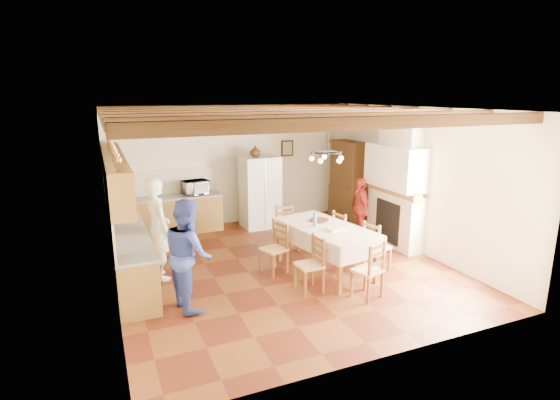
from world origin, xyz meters
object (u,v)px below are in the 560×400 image
Objects in this scene: chair_end_near at (368,269)px; person_woman_red at (360,209)px; dining_table at (325,231)px; chair_left_far at (274,248)px; person_man at (158,229)px; chair_right_far at (345,234)px; microwave at (195,187)px; refrigerator at (260,192)px; person_woman_blue at (188,254)px; chair_left_near at (309,264)px; hutch at (348,183)px; chair_right_near at (377,246)px; chair_end_far at (287,228)px.

person_woman_red is at bearing -138.72° from chair_end_near.
dining_table is 1.01m from chair_left_far.
dining_table is 3.02m from person_man.
chair_right_far is 1.60× the size of microwave.
person_woman_blue is (-2.49, -3.55, -0.02)m from refrigerator.
person_woman_blue is at bearing 95.74° from chair_right_far.
microwave is (-1.00, 4.10, 0.59)m from chair_left_near.
chair_left_near is 3.01m from person_woman_red.
hutch is 3.36m from dining_table.
chair_left_far is at bearing -167.10° from chair_left_near.
chair_left_far is at bearing 88.01° from chair_right_far.
hutch reaches higher than chair_left_far.
chair_end_far is at bearing 20.02° from chair_right_near.
chair_left_near is at bearing -105.27° from person_woman_blue.
chair_end_far is at bearing -77.50° from person_woman_red.
chair_left_near is at bearing -137.47° from person_man.
hutch reaches higher than person_woman_blue.
chair_left_near is at bearing -103.18° from chair_end_far.
microwave is (-0.74, 3.16, 0.59)m from chair_left_far.
chair_right_far is 1.83m from chair_end_near.
chair_left_near is at bearing 87.15° from chair_right_near.
chair_end_near reaches higher than dining_table.
person_woman_red reaches higher than chair_right_near.
chair_end_far is 2.99m from person_woman_blue.
person_woman_red is (1.80, 0.02, 0.24)m from chair_end_far.
chair_left_far is 1.88m from person_woman_blue.
chair_right_near and chair_end_far have the same top height.
chair_left_near and chair_right_near have the same top height.
chair_right_far is at bearing -40.22° from chair_end_far.
microwave is (-2.57, 3.79, 0.59)m from chair_right_near.
hutch is at bearing 171.71° from person_woman_red.
refrigerator is 1.84× the size of chair_left_far.
microwave is (-1.46, 2.15, 0.59)m from chair_end_far.
person_woman_blue reaches higher than chair_right_near.
hutch reaches higher than microwave.
hutch is 5.25m from person_man.
microwave is (1.24, 2.56, 0.14)m from person_man.
chair_right_near is 4.62m from microwave.
person_man is 3.08× the size of microwave.
dining_table is at bearing -76.46° from microwave.
microwave reaches higher than chair_left_near.
chair_right_far is at bearing -62.65° from microwave.
refrigerator is 4.34m from person_woman_blue.
chair_left_near is 0.96m from chair_end_near.
person_woman_red reaches higher than chair_end_near.
refrigerator is 3.85m from chair_left_near.
chair_left_far is 2.74m from person_woman_red.
chair_end_far is (0.73, 1.01, 0.00)m from chair_left_far.
chair_right_near is 1.00× the size of chair_end_near.
chair_left_far is 1.60× the size of microwave.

